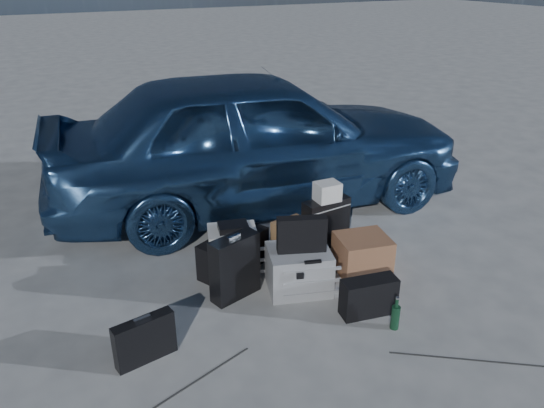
# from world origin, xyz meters

# --- Properties ---
(ground) EXTENTS (60.00, 60.00, 0.00)m
(ground) POSITION_xyz_m (0.00, 0.00, 0.00)
(ground) COLOR #B5B5B0
(ground) RESTS_ON ground
(car) EXTENTS (4.84, 2.45, 1.58)m
(car) POSITION_xyz_m (0.55, 2.10, 0.79)
(car) COLOR #366196
(car) RESTS_ON ground
(pelican_case) EXTENTS (0.62, 0.56, 0.38)m
(pelican_case) POSITION_xyz_m (0.07, 0.29, 0.19)
(pelican_case) COLOR #A5A7AB
(pelican_case) RESTS_ON ground
(laptop_bag) EXTENTS (0.42, 0.24, 0.31)m
(laptop_bag) POSITION_xyz_m (0.08, 0.28, 0.53)
(laptop_bag) COLOR black
(laptop_bag) RESTS_ON pelican_case
(briefcase) EXTENTS (0.45, 0.17, 0.34)m
(briefcase) POSITION_xyz_m (-1.35, -0.00, 0.17)
(briefcase) COLOR black
(briefcase) RESTS_ON ground
(suitcase_left) EXTENTS (0.46, 0.27, 0.56)m
(suitcase_left) POSITION_xyz_m (-0.46, 0.44, 0.28)
(suitcase_left) COLOR black
(suitcase_left) RESTS_ON ground
(suitcase_right) EXTENTS (0.48, 0.21, 0.56)m
(suitcase_right) POSITION_xyz_m (0.62, 0.74, 0.28)
(suitcase_right) COLOR black
(suitcase_right) RESTS_ON ground
(white_carton) EXTENTS (0.23, 0.19, 0.18)m
(white_carton) POSITION_xyz_m (0.61, 0.73, 0.65)
(white_carton) COLOR silver
(white_carton) RESTS_ON suitcase_right
(duffel_bag) EXTENTS (0.74, 0.56, 0.34)m
(duffel_bag) POSITION_xyz_m (-0.31, 0.84, 0.17)
(duffel_bag) COLOR black
(duffel_bag) RESTS_ON ground
(flat_box_white) EXTENTS (0.51, 0.44, 0.08)m
(flat_box_white) POSITION_xyz_m (-0.31, 0.84, 0.38)
(flat_box_white) COLOR silver
(flat_box_white) RESTS_ON duffel_bag
(flat_box_black) EXTENTS (0.30, 0.25, 0.06)m
(flat_box_black) POSITION_xyz_m (-0.31, 0.83, 0.45)
(flat_box_black) COLOR black
(flat_box_black) RESTS_ON flat_box_white
(kraft_bag) EXTENTS (0.34, 0.24, 0.42)m
(kraft_bag) POSITION_xyz_m (0.23, 0.74, 0.21)
(kraft_bag) COLOR #946340
(kraft_bag) RESTS_ON ground
(cardboard_box) EXTENTS (0.53, 0.48, 0.34)m
(cardboard_box) POSITION_xyz_m (0.73, 0.29, 0.17)
(cardboard_box) COLOR #915F3F
(cardboard_box) RESTS_ON ground
(messenger_bag) EXTENTS (0.47, 0.24, 0.31)m
(messenger_bag) POSITION_xyz_m (0.39, -0.27, 0.16)
(messenger_bag) COLOR black
(messenger_bag) RESTS_ON ground
(green_bottle) EXTENTS (0.08, 0.08, 0.27)m
(green_bottle) POSITION_xyz_m (0.46, -0.53, 0.14)
(green_bottle) COLOR #10341E
(green_bottle) RESTS_ON ground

